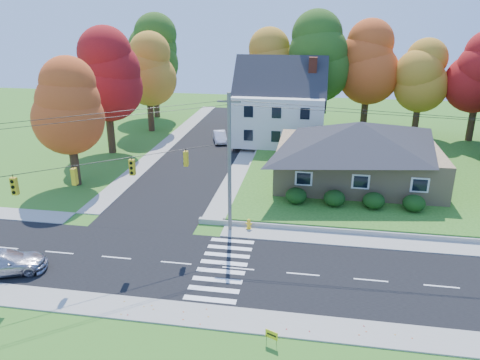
% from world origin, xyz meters
% --- Properties ---
extents(ground, '(120.00, 120.00, 0.00)m').
position_xyz_m(ground, '(0.00, 0.00, 0.00)').
color(ground, '#3D7923').
extents(road_main, '(90.00, 8.00, 0.02)m').
position_xyz_m(road_main, '(0.00, 0.00, 0.01)').
color(road_main, black).
rests_on(road_main, ground).
extents(road_cross, '(8.00, 44.00, 0.02)m').
position_xyz_m(road_cross, '(-8.00, 26.00, 0.01)').
color(road_cross, black).
rests_on(road_cross, ground).
extents(sidewalk_north, '(90.00, 2.00, 0.08)m').
position_xyz_m(sidewalk_north, '(0.00, 5.00, 0.04)').
color(sidewalk_north, '#9C9A90').
rests_on(sidewalk_north, ground).
extents(sidewalk_south, '(90.00, 2.00, 0.08)m').
position_xyz_m(sidewalk_south, '(0.00, -5.00, 0.04)').
color(sidewalk_south, '#9C9A90').
rests_on(sidewalk_south, ground).
extents(lawn, '(30.00, 30.00, 0.50)m').
position_xyz_m(lawn, '(13.00, 21.00, 0.25)').
color(lawn, '#3D7923').
rests_on(lawn, ground).
extents(ranch_house, '(14.60, 10.60, 5.40)m').
position_xyz_m(ranch_house, '(8.00, 16.00, 3.27)').
color(ranch_house, tan).
rests_on(ranch_house, lawn).
extents(colonial_house, '(10.40, 8.40, 9.60)m').
position_xyz_m(colonial_house, '(0.04, 28.00, 4.58)').
color(colonial_house, silver).
rests_on(colonial_house, lawn).
extents(hedge_row, '(10.70, 1.70, 1.27)m').
position_xyz_m(hedge_row, '(7.50, 9.80, 1.14)').
color(hedge_row, '#163A10').
rests_on(hedge_row, lawn).
extents(traffic_infrastructure, '(38.10, 10.66, 10.00)m').
position_xyz_m(traffic_infrastructure, '(-0.15, 1.35, 5.15)').
color(traffic_infrastructure, '#666059').
rests_on(traffic_infrastructure, ground).
extents(tree_lot_0, '(6.72, 6.72, 12.51)m').
position_xyz_m(tree_lot_0, '(-2.00, 34.00, 8.31)').
color(tree_lot_0, '#3F2A19').
rests_on(tree_lot_0, lawn).
extents(tree_lot_1, '(7.84, 7.84, 14.60)m').
position_xyz_m(tree_lot_1, '(4.00, 33.00, 9.61)').
color(tree_lot_1, '#3F2A19').
rests_on(tree_lot_1, lawn).
extents(tree_lot_2, '(7.28, 7.28, 13.56)m').
position_xyz_m(tree_lot_2, '(10.00, 34.00, 8.96)').
color(tree_lot_2, '#3F2A19').
rests_on(tree_lot_2, lawn).
extents(tree_lot_3, '(6.16, 6.16, 11.47)m').
position_xyz_m(tree_lot_3, '(16.00, 33.00, 7.65)').
color(tree_lot_3, '#3F2A19').
rests_on(tree_lot_3, lawn).
extents(tree_lot_4, '(6.72, 6.72, 12.51)m').
position_xyz_m(tree_lot_4, '(22.00, 32.00, 8.31)').
color(tree_lot_4, '#3F2A19').
rests_on(tree_lot_4, lawn).
extents(tree_west_0, '(6.16, 6.16, 11.47)m').
position_xyz_m(tree_west_0, '(-17.00, 12.00, 7.15)').
color(tree_west_0, '#3F2A19').
rests_on(tree_west_0, ground).
extents(tree_west_1, '(7.28, 7.28, 13.56)m').
position_xyz_m(tree_west_1, '(-18.00, 22.00, 8.46)').
color(tree_west_1, '#3F2A19').
rests_on(tree_west_1, ground).
extents(tree_west_2, '(6.72, 6.72, 12.51)m').
position_xyz_m(tree_west_2, '(-17.00, 32.00, 7.81)').
color(tree_west_2, '#3F2A19').
rests_on(tree_west_2, ground).
extents(tree_west_3, '(7.84, 7.84, 14.60)m').
position_xyz_m(tree_west_3, '(-19.00, 40.00, 9.11)').
color(tree_west_3, '#3F2A19').
rests_on(tree_west_3, ground).
extents(silver_sedan, '(5.32, 3.68, 1.43)m').
position_xyz_m(silver_sedan, '(-13.94, -2.81, 0.74)').
color(silver_sedan, '#A5A4B4').
rests_on(silver_sedan, road_main).
extents(white_car, '(2.47, 4.10, 1.28)m').
position_xyz_m(white_car, '(-7.06, 28.14, 0.66)').
color(white_car, white).
rests_on(white_car, road_cross).
extents(fire_hydrant, '(0.49, 0.38, 0.84)m').
position_xyz_m(fire_hydrant, '(-0.16, 5.50, 0.40)').
color(fire_hydrant, yellow).
rests_on(fire_hydrant, ground).
extents(yard_sign, '(0.62, 0.29, 0.83)m').
position_xyz_m(yard_sign, '(2.75, -6.61, 0.59)').
color(yard_sign, black).
rests_on(yard_sign, ground).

